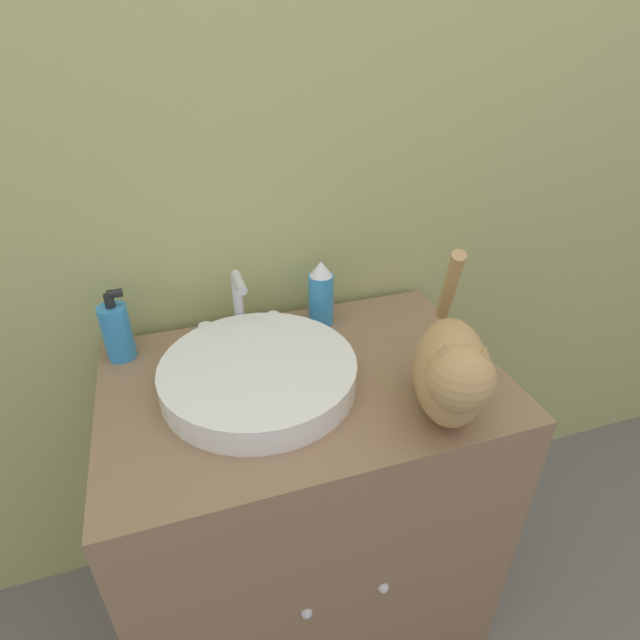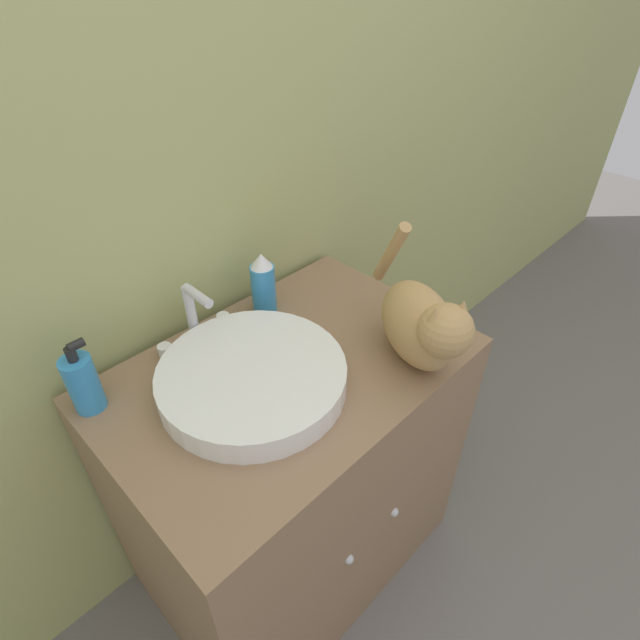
% 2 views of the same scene
% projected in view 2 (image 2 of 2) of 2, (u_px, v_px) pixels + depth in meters
% --- Properties ---
extents(ground_plane, '(8.00, 8.00, 0.00)m').
position_uv_depth(ground_plane, '(362.00, 613.00, 1.45)').
color(ground_plane, slate).
extents(wall_back, '(6.00, 0.05, 2.50)m').
position_uv_depth(wall_back, '(173.00, 130.00, 1.02)').
color(wall_back, tan).
rests_on(wall_back, ground_plane).
extents(vanity_cabinet, '(0.83, 0.57, 0.80)m').
position_uv_depth(vanity_cabinet, '(294.00, 474.00, 1.36)').
color(vanity_cabinet, '#8C6B4C').
rests_on(vanity_cabinet, ground_plane).
extents(sink_basin, '(0.40, 0.40, 0.06)m').
position_uv_depth(sink_basin, '(253.00, 377.00, 1.05)').
color(sink_basin, white).
rests_on(sink_basin, vanity_cabinet).
extents(faucet, '(0.19, 0.10, 0.17)m').
position_uv_depth(faucet, '(194.00, 319.00, 1.14)').
color(faucet, silver).
rests_on(faucet, vanity_cabinet).
extents(cat, '(0.23, 0.37, 0.28)m').
position_uv_depth(cat, '(422.00, 324.00, 1.07)').
color(cat, tan).
rests_on(cat, vanity_cabinet).
extents(soap_bottle, '(0.06, 0.06, 0.17)m').
position_uv_depth(soap_bottle, '(83.00, 382.00, 0.98)').
color(soap_bottle, '#338CCC').
rests_on(soap_bottle, vanity_cabinet).
extents(spray_bottle, '(0.06, 0.06, 0.17)m').
position_uv_depth(spray_bottle, '(263.00, 284.00, 1.24)').
color(spray_bottle, '#338CCC').
rests_on(spray_bottle, vanity_cabinet).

